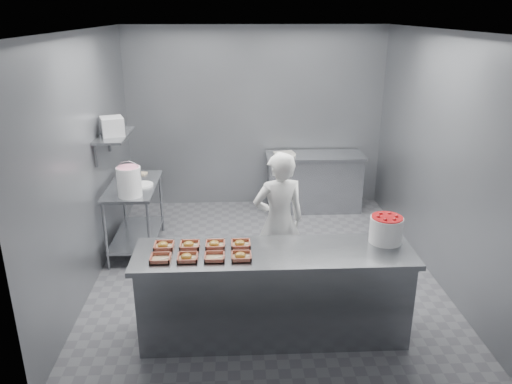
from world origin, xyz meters
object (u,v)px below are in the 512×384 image
tray_3 (241,256)px  tray_2 (215,257)px  tray_0 (160,258)px  appliance (112,126)px  tray_6 (215,244)px  worker (279,222)px  service_counter (274,293)px  tray_1 (187,257)px  tray_7 (240,244)px  back_counter (314,182)px  glaze_bucket (129,181)px  tray_5 (189,245)px  prep_table (135,207)px  tray_4 (164,245)px  strawberry_tub (386,228)px

tray_3 → tray_2: bearing=180.0°
tray_0 → appliance: size_ratio=0.64×
tray_6 → worker: size_ratio=0.12×
service_counter → tray_6: (-0.55, 0.12, 0.47)m
tray_1 → tray_6: same height
service_counter → tray_7: (-0.31, 0.12, 0.47)m
back_counter → tray_0: (-1.93, -3.37, 0.47)m
back_counter → glaze_bucket: (-2.50, -1.71, 0.64)m
tray_5 → tray_2: bearing=-45.7°
prep_table → tray_7: size_ratio=6.40×
tray_4 → appliance: size_ratio=0.64×
tray_6 → strawberry_tub: size_ratio=0.60×
back_counter → appliance: (-2.72, -1.37, 1.22)m
tray_6 → tray_2: bearing=-89.3°
tray_1 → glaze_bucket: 1.86m
back_counter → tray_4: (-1.93, -3.13, 0.47)m
tray_0 → tray_7: bearing=19.1°
prep_table → tray_5: bearing=-64.8°
tray_4 → tray_7: (0.72, 0.00, 0.00)m
strawberry_tub → service_counter: bearing=-172.1°
worker → service_counter: bearing=69.5°
tray_7 → appliance: (-1.51, 1.76, 0.75)m
tray_4 → tray_2: bearing=-27.3°
service_counter → worker: worker is taller
service_counter → tray_2: bearing=-167.2°
service_counter → back_counter: (0.90, 3.25, -0.00)m
tray_0 → tray_5: size_ratio=1.00×
tray_4 → glaze_bucket: size_ratio=0.43×
service_counter → tray_4: (-1.03, 0.12, 0.47)m
tray_3 → tray_4: bearing=160.9°
prep_table → appliance: size_ratio=4.10×
prep_table → worker: worker is taller
appliance → tray_4: bearing=-85.4°
strawberry_tub → worker: bearing=141.5°
back_counter → prep_table: bearing=-153.0°
tray_6 → strawberry_tub: bearing=0.9°
prep_table → tray_6: size_ratio=6.40×
prep_table → tray_1: (0.86, -2.07, 0.33)m
tray_2 → tray_6: bearing=90.7°
prep_table → tray_2: 2.37m
tray_4 → tray_5: 0.24m
prep_table → strawberry_tub: 3.30m
tray_2 → tray_7: (0.24, 0.25, 0.00)m
service_counter → tray_6: tray_6 is taller
appliance → glaze_bucket: bearing=-77.3°
tray_0 → worker: (1.15, 1.03, -0.12)m
appliance → tray_5: bearing=-79.3°
back_counter → tray_3: bearing=-109.7°
prep_table → appliance: appliance is taller
back_counter → glaze_bucket: size_ratio=3.42×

